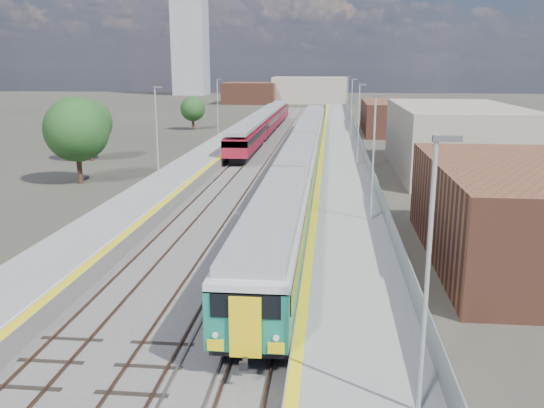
# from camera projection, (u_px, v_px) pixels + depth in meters

# --- Properties ---
(ground) EXTENTS (320.00, 320.00, 0.00)m
(ground) POSITION_uv_depth(u_px,v_px,m) (293.00, 160.00, 62.89)
(ground) COLOR #47443A
(ground) RESTS_ON ground
(ballast_bed) EXTENTS (10.50, 155.00, 0.06)m
(ballast_bed) POSITION_uv_depth(u_px,v_px,m) (275.00, 156.00, 65.52)
(ballast_bed) COLOR #565451
(ballast_bed) RESTS_ON ground
(tracks) EXTENTS (8.96, 160.00, 0.17)m
(tracks) POSITION_uv_depth(u_px,v_px,m) (281.00, 154.00, 67.06)
(tracks) COLOR #4C3323
(tracks) RESTS_ON ground
(platform_right) EXTENTS (4.70, 155.00, 8.52)m
(platform_right) POSITION_uv_depth(u_px,v_px,m) (341.00, 153.00, 64.65)
(platform_right) COLOR slate
(platform_right) RESTS_ON ground
(platform_left) EXTENTS (4.30, 155.00, 8.52)m
(platform_left) POSITION_uv_depth(u_px,v_px,m) (216.00, 151.00, 66.07)
(platform_left) COLOR slate
(platform_left) RESTS_ON ground
(buildings) EXTENTS (72.00, 185.50, 40.00)m
(buildings) POSITION_uv_depth(u_px,v_px,m) (246.00, 63.00, 147.84)
(buildings) COLOR brown
(buildings) RESTS_ON ground
(green_train) EXTENTS (2.84, 79.14, 3.13)m
(green_train) POSITION_uv_depth(u_px,v_px,m) (304.00, 148.00, 56.56)
(green_train) COLOR black
(green_train) RESTS_ON ground
(red_train) EXTENTS (2.71, 54.99, 3.42)m
(red_train) POSITION_uv_depth(u_px,v_px,m) (265.00, 122.00, 84.10)
(red_train) COLOR black
(red_train) RESTS_ON ground
(tree_a) EXTENTS (5.57, 5.57, 7.54)m
(tree_a) POSITION_uv_depth(u_px,v_px,m) (77.00, 130.00, 49.49)
(tree_a) COLOR #382619
(tree_a) RESTS_ON ground
(tree_b) EXTENTS (4.86, 4.86, 6.59)m
(tree_b) POSITION_uv_depth(u_px,v_px,m) (89.00, 123.00, 61.76)
(tree_b) COLOR #382619
(tree_b) RESTS_ON ground
(tree_c) EXTENTS (3.91, 3.91, 5.30)m
(tree_c) POSITION_uv_depth(u_px,v_px,m) (193.00, 109.00, 91.99)
(tree_c) COLOR #382619
(tree_c) RESTS_ON ground
(tree_d) EXTENTS (3.91, 3.91, 5.30)m
(tree_d) POSITION_uv_depth(u_px,v_px,m) (485.00, 120.00, 73.67)
(tree_d) COLOR #382619
(tree_d) RESTS_ON ground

